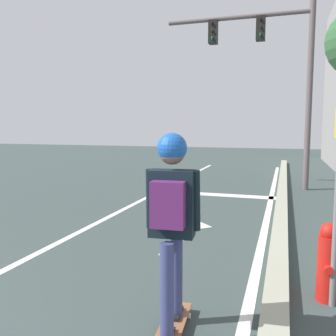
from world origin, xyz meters
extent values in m
cube|color=silver|center=(0.45, 6.00, 0.00)|extent=(0.12, 20.00, 0.01)
cube|color=silver|center=(3.37, 6.00, 0.00)|extent=(0.12, 20.00, 0.01)
cube|color=silver|center=(1.98, 8.96, 0.00)|extent=(3.07, 0.40, 0.01)
cube|color=silver|center=(2.14, 5.05, 0.00)|extent=(0.16, 1.40, 0.01)
cube|color=silver|center=(2.14, 5.90, 0.00)|extent=(0.71, 0.71, 0.01)
cube|color=#A1A38C|center=(3.62, 6.00, 0.07)|extent=(0.24, 24.00, 0.14)
cube|color=brown|center=(2.80, 2.58, 0.07)|extent=(0.28, 0.86, 0.02)
cube|color=#B2B2B7|center=(2.78, 2.87, 0.06)|extent=(0.17, 0.06, 0.01)
cylinder|color=beige|center=(2.68, 2.86, 0.03)|extent=(0.03, 0.06, 0.05)
cylinder|color=beige|center=(2.87, 2.88, 0.03)|extent=(0.03, 0.06, 0.05)
cylinder|color=navy|center=(2.78, 2.76, 0.47)|extent=(0.11, 0.11, 0.77)
cube|color=black|center=(2.78, 2.76, 0.10)|extent=(0.11, 0.25, 0.03)
cylinder|color=navy|center=(2.82, 2.40, 0.47)|extent=(0.11, 0.11, 0.77)
cube|color=black|center=(2.82, 2.40, 0.10)|extent=(0.11, 0.25, 0.03)
cube|color=black|center=(2.80, 2.58, 1.12)|extent=(0.38, 0.21, 0.54)
cylinder|color=black|center=(2.61, 2.60, 1.15)|extent=(0.07, 0.08, 0.49)
cylinder|color=black|center=(2.99, 2.63, 1.15)|extent=(0.07, 0.12, 0.50)
sphere|color=#876854|center=(2.80, 2.58, 1.54)|extent=(0.21, 0.21, 0.21)
sphere|color=blue|center=(2.80, 2.58, 1.57)|extent=(0.24, 0.24, 0.24)
cube|color=#5D215E|center=(2.81, 2.44, 1.14)|extent=(0.27, 0.16, 0.36)
cylinder|color=#615454|center=(4.22, 10.46, 2.56)|extent=(0.16, 0.16, 5.12)
cylinder|color=#615454|center=(2.24, 10.46, 4.76)|extent=(3.95, 0.12, 0.12)
cube|color=black|center=(2.90, 10.46, 4.41)|extent=(0.24, 0.28, 0.64)
cylinder|color=#3A0605|center=(2.90, 10.31, 4.61)|extent=(0.02, 0.10, 0.10)
cylinder|color=#3C3106|center=(2.90, 10.31, 4.41)|extent=(0.02, 0.10, 0.10)
cylinder|color=green|center=(2.90, 10.31, 4.21)|extent=(0.02, 0.10, 0.10)
cube|color=black|center=(1.58, 10.46, 4.41)|extent=(0.24, 0.28, 0.64)
cylinder|color=#3A0605|center=(1.58, 10.31, 4.61)|extent=(0.02, 0.10, 0.10)
cylinder|color=#3C3106|center=(1.58, 10.31, 4.41)|extent=(0.02, 0.10, 0.10)
cylinder|color=green|center=(1.58, 10.31, 4.21)|extent=(0.02, 0.10, 0.10)
cylinder|color=red|center=(4.09, 3.64, 0.33)|extent=(0.20, 0.20, 0.66)
sphere|color=red|center=(4.09, 3.64, 0.71)|extent=(0.18, 0.18, 0.18)
cylinder|color=red|center=(4.09, 3.75, 0.36)|extent=(0.08, 0.08, 0.08)
cylinder|color=red|center=(4.09, 3.53, 0.36)|extent=(0.08, 0.08, 0.08)
camera|label=1|loc=(3.65, -0.17, 1.74)|focal=38.98mm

